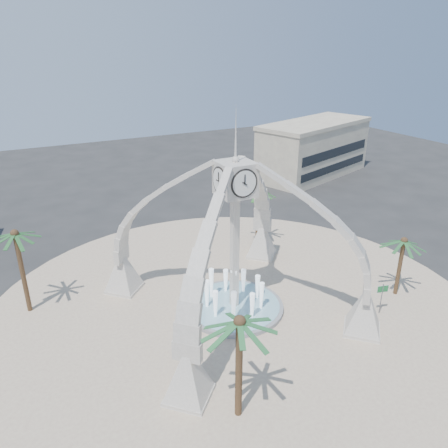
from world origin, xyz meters
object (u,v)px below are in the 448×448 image
fountain (234,306)px  palm_south (240,323)px  palm_east (404,241)px  palm_north (258,191)px  street_sign (382,293)px  clock_tower (235,236)px  palm_west (15,235)px

fountain → palm_south: palm_south is taller
palm_east → palm_north: size_ratio=0.83×
palm_east → street_sign: size_ratio=2.11×
palm_south → fountain: bearing=62.3°
clock_tower → palm_west: clock_tower is taller
street_sign → palm_west: bearing=165.6°
clock_tower → palm_south: clock_tower is taller
palm_east → palm_north: (-5.37, 14.00, 1.08)m
palm_east → palm_west: size_ratio=0.76×
palm_west → palm_north: palm_west is taller
palm_south → palm_north: bearing=55.6°
fountain → street_sign: size_ratio=2.93×
palm_west → clock_tower: bearing=-26.8°
clock_tower → fountain: size_ratio=2.24×
palm_east → palm_south: palm_south is taller
palm_north → palm_south: size_ratio=0.95×
clock_tower → street_sign: bearing=-31.1°
street_sign → palm_north: bearing=111.2°
palm_north → street_sign: bearing=-83.0°
palm_north → clock_tower: bearing=-130.2°
clock_tower → fountain: bearing=90.0°
palm_west → street_sign: size_ratio=2.78×
palm_west → street_sign: (24.72, -13.47, -4.78)m
clock_tower → street_sign: clock_tower is taller
palm_west → street_sign: palm_west is taller
palm_west → palm_north: bearing=5.2°
clock_tower → palm_east: (13.43, -4.48, -1.48)m
palm_east → palm_south: size_ratio=0.79×
fountain → palm_south: bearing=-117.7°
clock_tower → palm_west: bearing=153.2°
palm_north → palm_south: (-13.11, -19.17, 0.31)m
palm_west → palm_east: bearing=-23.0°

